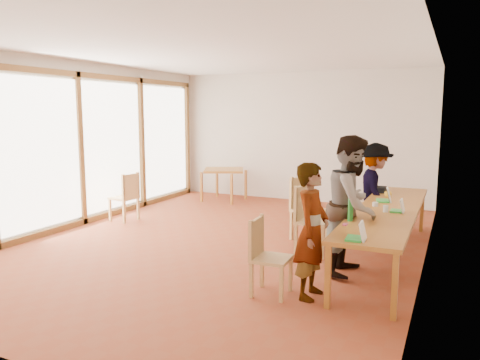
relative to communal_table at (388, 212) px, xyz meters
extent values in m
plane|color=brown|center=(-2.50, -0.11, -0.70)|extent=(8.00, 8.00, 0.00)
cube|color=beige|center=(-2.50, 3.89, 0.80)|extent=(6.00, 0.10, 3.00)
cube|color=beige|center=(0.50, -0.11, 0.80)|extent=(0.10, 8.00, 3.00)
cube|color=white|center=(-5.46, -0.11, 0.80)|extent=(0.10, 8.00, 3.00)
cube|color=white|center=(-2.50, -0.11, 2.32)|extent=(6.00, 8.00, 0.04)
cube|color=#A86225|center=(0.00, 0.00, 0.02)|extent=(0.80, 4.00, 0.05)
cube|color=#A86225|center=(-0.34, -1.94, -0.35)|extent=(0.06, 0.06, 0.70)
cube|color=#A86225|center=(-0.34, 1.94, -0.35)|extent=(0.06, 0.06, 0.70)
cube|color=#A86225|center=(0.34, -1.94, -0.35)|extent=(0.06, 0.06, 0.70)
cube|color=#A86225|center=(0.34, 1.94, -0.35)|extent=(0.06, 0.06, 0.70)
cube|color=#A86225|center=(-4.11, 3.09, 0.02)|extent=(0.90, 0.90, 0.05)
cube|color=#A86225|center=(-4.50, 2.70, -0.35)|extent=(0.05, 0.05, 0.70)
cube|color=#A86225|center=(-4.50, 3.48, -0.35)|extent=(0.05, 0.05, 0.70)
cube|color=#A86225|center=(-3.72, 2.70, -0.35)|extent=(0.05, 0.05, 0.70)
cube|color=#A86225|center=(-3.72, 3.48, -0.35)|extent=(0.05, 0.05, 0.70)
cube|color=#DEB26F|center=(-1.02, -1.83, -0.28)|extent=(0.43, 0.43, 0.04)
cube|color=#DEB26F|center=(-1.21, -1.84, -0.04)|extent=(0.06, 0.41, 0.43)
cube|color=#DEB26F|center=(-1.02, -0.09, -0.22)|extent=(0.49, 0.49, 0.04)
cube|color=#DEB26F|center=(-1.24, -0.08, 0.05)|extent=(0.07, 0.47, 0.49)
cube|color=#DEB26F|center=(-1.29, 0.60, -0.21)|extent=(0.62, 0.62, 0.05)
cube|color=#DEB26F|center=(-1.49, 0.68, 0.06)|extent=(0.22, 0.46, 0.50)
cube|color=#DEB26F|center=(-0.68, 1.65, -0.26)|extent=(0.48, 0.48, 0.04)
cube|color=#DEB26F|center=(-0.88, 1.67, -0.01)|extent=(0.09, 0.44, 0.46)
cube|color=#DEB26F|center=(-4.93, 0.43, -0.26)|extent=(0.49, 0.49, 0.04)
cube|color=#DEB26F|center=(-4.74, 0.41, -0.01)|extent=(0.10, 0.44, 0.45)
imported|color=gray|center=(-0.59, -1.70, 0.06)|extent=(0.38, 0.57, 1.53)
imported|color=gray|center=(-0.35, -0.70, 0.19)|extent=(0.75, 0.93, 1.79)
imported|color=gray|center=(-0.39, 1.37, 0.08)|extent=(0.91, 1.16, 1.57)
cube|color=green|center=(-0.10, -1.80, 0.06)|extent=(0.18, 0.24, 0.02)
cube|color=white|center=(-0.02, -1.80, 0.15)|extent=(0.08, 0.22, 0.20)
cube|color=green|center=(0.13, -0.17, 0.06)|extent=(0.15, 0.21, 0.02)
cube|color=white|center=(0.21, -0.17, 0.14)|extent=(0.06, 0.20, 0.18)
cube|color=green|center=(-0.14, 0.51, 0.06)|extent=(0.23, 0.28, 0.03)
cube|color=white|center=(-0.05, 0.52, 0.15)|extent=(0.12, 0.24, 0.21)
imported|color=yellow|center=(-0.12, 0.91, 0.09)|extent=(0.13, 0.13, 0.09)
cylinder|color=#23812C|center=(-0.32, -0.97, 0.19)|extent=(0.07, 0.07, 0.28)
cylinder|color=silver|center=(0.00, -0.25, 0.09)|extent=(0.07, 0.07, 0.09)
cylinder|color=white|center=(-0.18, 0.09, 0.08)|extent=(0.08, 0.08, 0.06)
cube|color=#E94F8B|center=(-0.33, -1.20, 0.05)|extent=(0.05, 0.10, 0.01)
cube|color=black|center=(-0.29, 1.34, 0.09)|extent=(0.16, 0.26, 0.09)
camera|label=1|loc=(0.81, -6.65, 1.38)|focal=35.00mm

